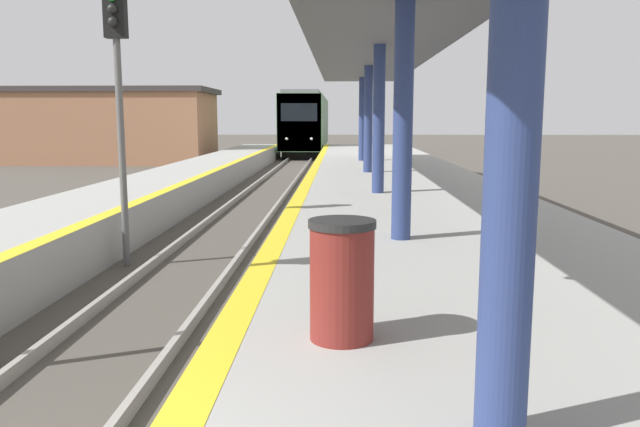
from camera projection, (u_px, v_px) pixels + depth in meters
train at (307, 123)px, 47.34m from camera, size 2.77×19.06×4.37m
signal_mid at (118, 73)px, 10.51m from camera, size 0.36×0.31×4.82m
station_canopy at (380, 45)px, 13.98m from camera, size 3.22×28.14×3.55m
trash_bin at (342, 280)px, 4.81m from camera, size 0.52×0.52×0.94m
station_building at (113, 126)px, 36.44m from camera, size 11.77×5.79×4.33m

